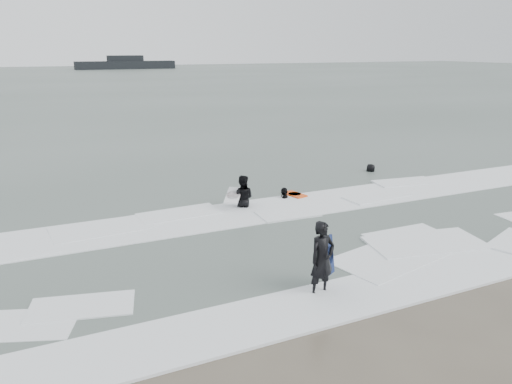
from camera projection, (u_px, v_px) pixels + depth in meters
name	position (u px, v px, depth m)	size (l,w,h in m)	color
ground	(340.00, 287.00, 12.24)	(320.00, 320.00, 0.00)	brown
sea	(69.00, 83.00, 82.21)	(320.00, 320.00, 0.00)	#47544C
surfer_centre	(321.00, 294.00, 11.86)	(0.67, 0.44, 1.85)	black
surfer_wading	(242.00, 208.00, 18.25)	(0.86, 0.67, 1.78)	black
surfer_right_near	(284.00, 199.00, 19.28)	(0.95, 0.40, 1.63)	black
surfer_right_far	(371.00, 172.00, 23.43)	(0.76, 0.49, 1.55)	black
surf_foam	(273.00, 235.00, 15.46)	(30.03, 9.06, 0.09)	white
bodyboards	(280.00, 209.00, 16.49)	(3.62, 7.82, 1.25)	#0F1B47
vessel_horizon	(126.00, 64.00, 134.56)	(26.16, 4.67, 3.55)	black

